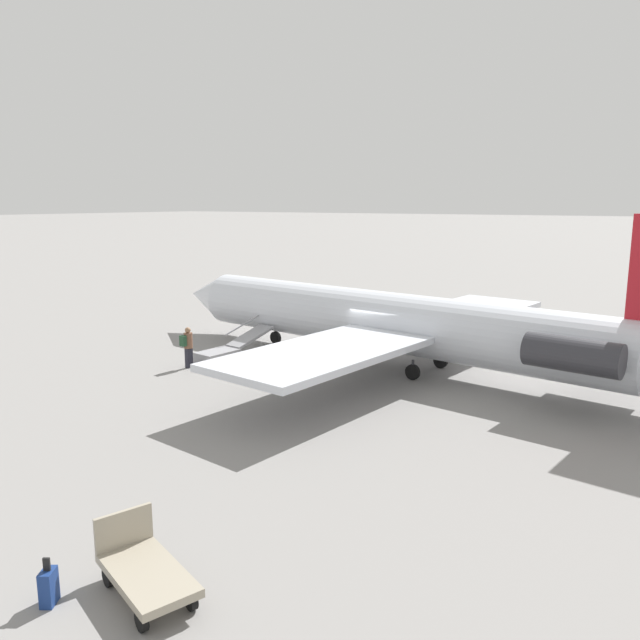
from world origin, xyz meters
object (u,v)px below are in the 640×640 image
(passenger, at_px, (188,345))
(suitcase, at_px, (49,587))
(luggage_cart, at_px, (145,570))
(boarding_stairs, at_px, (224,352))
(airplane_main, at_px, (404,323))

(passenger, xyz_separation_m, suitcase, (-9.12, 12.80, -0.67))
(passenger, bearing_deg, luggage_cart, -131.41)
(suitcase, bearing_deg, boarding_stairs, -59.26)
(airplane_main, relative_size, suitcase, 29.66)
(luggage_cart, xyz_separation_m, suitcase, (1.19, 1.10, -0.13))
(boarding_stairs, height_order, suitcase, boarding_stairs)
(airplane_main, bearing_deg, suitcase, 101.76)
(passenger, relative_size, suitcase, 1.98)
(boarding_stairs, relative_size, luggage_cart, 1.68)
(airplane_main, distance_m, passenger, 9.09)
(airplane_main, distance_m, boarding_stairs, 8.00)
(boarding_stairs, bearing_deg, airplane_main, -61.15)
(luggage_cart, bearing_deg, airplane_main, -61.60)
(boarding_stairs, bearing_deg, suitcase, -142.05)
(passenger, bearing_deg, boarding_stairs, -6.32)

